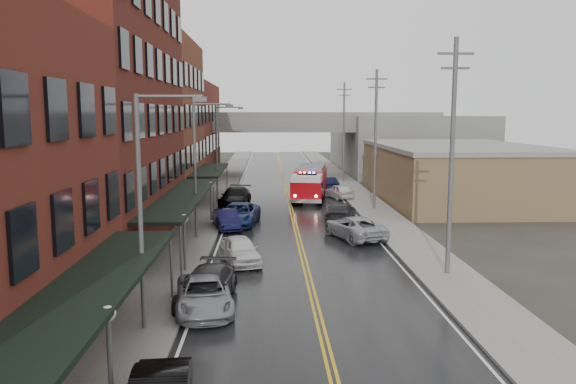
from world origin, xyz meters
name	(u,v)px	position (x,y,z in m)	size (l,w,h in m)	color
road	(294,221)	(0.00, 30.00, 0.01)	(11.00, 160.00, 0.02)	black
sidewalk_left	(200,221)	(-7.30, 30.00, 0.07)	(3.00, 160.00, 0.15)	slate
sidewalk_right	(387,220)	(7.30, 30.00, 0.07)	(3.00, 160.00, 0.15)	slate
curb_left	(221,221)	(-5.65, 30.00, 0.07)	(0.30, 160.00, 0.15)	gray
curb_right	(366,220)	(5.65, 30.00, 0.07)	(0.30, 160.00, 0.15)	gray
brick_building_b	(86,102)	(-13.30, 23.00, 9.00)	(9.00, 20.00, 18.00)	#4C1714
brick_building_c	(147,122)	(-13.30, 40.50, 7.50)	(9.00, 15.00, 15.00)	brown
brick_building_far	(177,132)	(-13.30, 58.00, 6.00)	(9.00, 20.00, 12.00)	maroon
tan_building	(456,175)	(16.00, 40.00, 2.50)	(14.00, 22.00, 5.00)	brown
right_far_block	(402,143)	(18.00, 70.00, 4.00)	(18.00, 30.00, 8.00)	slate
awning_0	(90,288)	(-7.49, 4.00, 2.99)	(2.60, 16.00, 3.09)	black
awning_1	(183,197)	(-7.49, 23.00, 2.99)	(2.60, 18.00, 3.09)	black
awning_2	(210,170)	(-7.49, 40.50, 2.99)	(2.60, 13.00, 3.09)	black
globe_lamp_0	(109,334)	(-6.40, 2.00, 2.31)	(0.44, 0.44, 3.12)	#59595B
globe_lamp_1	(184,230)	(-6.40, 16.00, 2.31)	(0.44, 0.44, 3.12)	#59595B
globe_lamp_2	(211,192)	(-6.40, 30.00, 2.31)	(0.44, 0.44, 3.12)	#59595B
street_lamp_0	(146,198)	(-6.55, 8.00, 5.19)	(2.64, 0.22, 9.00)	#59595B
street_lamp_1	(199,162)	(-6.55, 24.00, 5.19)	(2.64, 0.22, 9.00)	#59595B
street_lamp_2	(219,147)	(-6.55, 40.00, 5.19)	(2.64, 0.22, 9.00)	#59595B
utility_pole_0	(452,153)	(7.20, 15.00, 6.31)	(1.80, 0.24, 12.00)	#59595B
utility_pole_1	(375,137)	(7.20, 35.00, 6.31)	(1.80, 0.24, 12.00)	#59595B
utility_pole_2	(344,130)	(7.20, 55.00, 6.31)	(1.80, 0.24, 12.00)	#59595B
overpass	(283,131)	(0.00, 62.00, 5.99)	(40.00, 10.00, 7.50)	slate
fire_truck	(310,182)	(2.02, 40.71, 1.75)	(4.64, 9.17, 3.22)	#A7070E
parked_car_left_2	(204,295)	(-4.74, 10.20, 0.70)	(2.33, 5.05, 1.40)	gray
parked_car_left_3	(207,286)	(-4.75, 11.30, 0.74)	(2.07, 5.09, 1.48)	#2B2C2E
parked_car_left_4	(240,250)	(-3.60, 17.84, 0.75)	(1.76, 4.39, 1.49)	silver
parked_car_left_5	(227,220)	(-5.00, 27.20, 0.71)	(1.50, 4.29, 1.41)	black
parked_car_left_6	(239,214)	(-4.23, 28.80, 0.81)	(2.68, 5.81, 1.61)	navy
parked_car_left_7	(235,197)	(-5.00, 37.61, 0.83)	(2.33, 5.72, 1.66)	black
parked_car_right_0	(354,227)	(3.72, 23.80, 0.76)	(2.54, 5.50, 1.53)	#A2A3AA
parked_car_right_1	(341,212)	(3.60, 29.80, 0.74)	(2.07, 5.09, 1.48)	#232325
parked_car_right_2	(339,191)	(5.00, 41.80, 0.71)	(1.68, 4.17, 1.42)	white
parked_car_right_3	(327,184)	(4.45, 47.80, 0.73)	(1.54, 4.41, 1.45)	black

